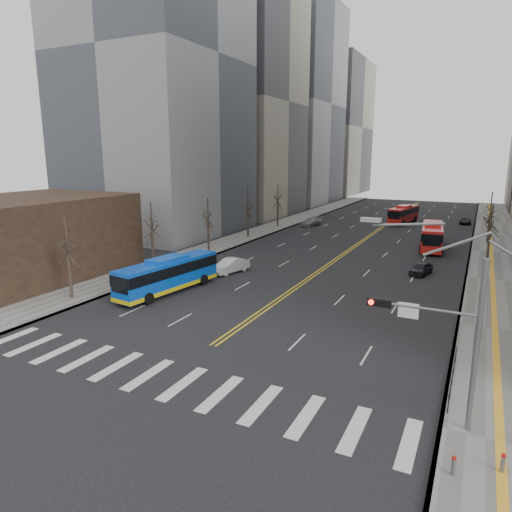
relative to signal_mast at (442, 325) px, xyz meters
The scene contains 18 objects.
ground 14.73m from the signal_mast, behind, with size 220.00×220.00×0.00m, color black.
sidewalk_right 43.43m from the signal_mast, 85.04° to the left, with size 7.00×130.00×0.15m, color slate.
sidewalk_left 52.80m from the signal_mast, 125.14° to the left, with size 5.00×130.00×0.15m, color slate.
crosswalk 14.73m from the signal_mast, behind, with size 26.70×4.00×0.01m.
centerline 54.98m from the signal_mast, 104.56° to the left, with size 0.55×100.00×0.01m.
office_towers 70.52m from the signal_mast, 101.59° to the left, with size 83.00×134.00×58.00m.
storefront 41.01m from the signal_mast, 165.92° to the left, with size 14.00×18.00×8.00m.
signal_mast is the anchor object (origin of this frame).
pedestrian_railing 5.71m from the signal_mast, 82.40° to the left, with size 0.06×6.06×1.02m.
bollards 5.43m from the signal_mast, 40.86° to the right, with size 2.87×3.17×0.78m.
street_trees 38.71m from the signal_mast, 122.76° to the left, with size 35.20×47.20×7.60m.
blue_bus 26.38m from the signal_mast, 154.18° to the left, with size 3.77×11.16×3.21m.
red_bus_near 42.64m from the signal_mast, 95.89° to the left, with size 3.48×10.97×3.43m.
red_bus_far 65.34m from the signal_mast, 100.00° to the left, with size 4.00×10.32×3.22m.
car_white 29.93m from the signal_mast, 137.91° to the left, with size 1.59×4.57×1.51m, color silver.
car_dark_mid 28.56m from the signal_mast, 97.97° to the left, with size 1.49×3.71×1.26m, color black.
car_silver 59.69m from the signal_mast, 114.99° to the left, with size 2.00×4.93×1.43m, color #949498.
car_dark_far 68.32m from the signal_mast, 91.06° to the left, with size 1.86×4.03×1.12m, color black.
Camera 1 is at (14.79, -18.52, 12.20)m, focal length 32.00 mm.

